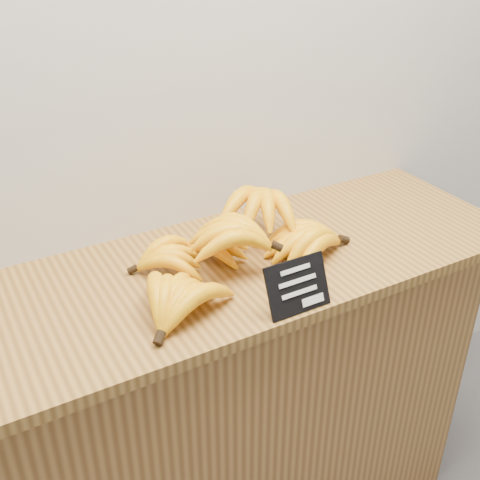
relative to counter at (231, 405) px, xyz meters
The scene contains 4 objects.
counter is the anchor object (origin of this frame).
counter_top 0.47m from the counter, ahead, with size 1.54×0.54×0.03m, color olive.
chalkboard_sign 0.59m from the counter, 80.51° to the right, with size 0.15×0.01×0.12m, color black.
banana_pile 0.54m from the counter, 71.74° to the right, with size 0.63×0.36×0.13m.
Camera 1 is at (-0.45, 1.64, 1.71)m, focal length 45.00 mm.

